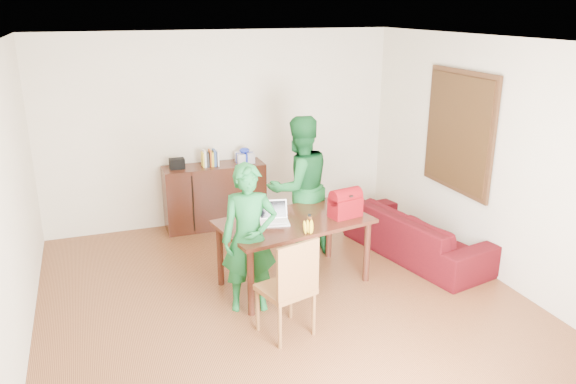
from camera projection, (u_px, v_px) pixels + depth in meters
name	position (u px, v px, depth m)	size (l,w,h in m)	color
room	(285.00, 185.00, 5.59)	(5.20, 5.70, 2.90)	#452111
table	(294.00, 228.00, 6.20)	(1.77, 1.20, 0.76)	black
chair	(286.00, 306.00, 5.33)	(0.56, 0.54, 1.01)	brown
person_near	(249.00, 239.00, 5.65)	(0.57, 0.37, 1.56)	#155F29
person_far	(299.00, 187.00, 6.89)	(0.86, 0.67, 1.77)	#135623
laptop	(275.00, 220.00, 6.06)	(0.35, 0.27, 0.22)	white
bananas	(308.00, 231.00, 5.80)	(0.15, 0.09, 0.06)	gold
bottle	(309.00, 222.00, 5.88)	(0.06, 0.06, 0.17)	#532D13
red_bag	(345.00, 206.00, 6.24)	(0.35, 0.20, 0.26)	maroon
sofa	(416.00, 234.00, 7.02)	(2.00, 0.78, 0.58)	#390707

